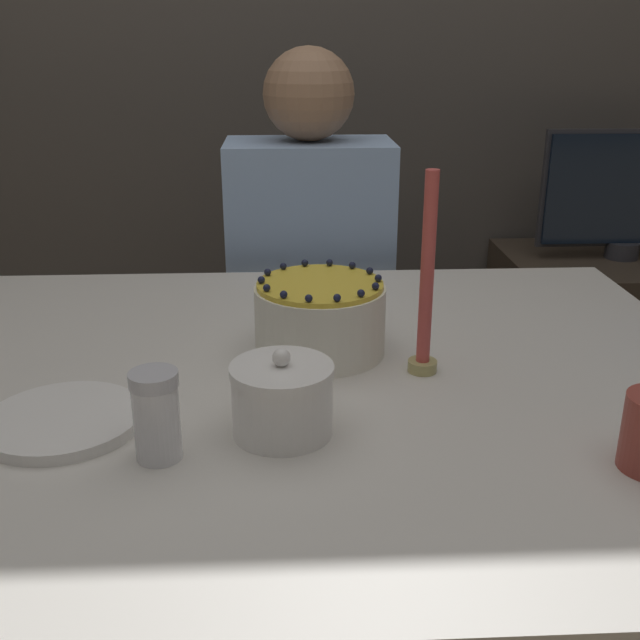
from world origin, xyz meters
The scene contains 10 objects.
wall_behind centered at (0.00, 1.40, 1.30)m, with size 8.00×0.05×2.60m.
dining_table centered at (0.00, 0.00, 0.63)m, with size 1.34×1.09×0.73m.
cake centered at (0.02, 0.09, 0.79)m, with size 0.21×0.21×0.13m.
sugar_bowl centered at (-0.04, -0.17, 0.78)m, with size 0.14×0.14×0.12m.
sugar_shaker centered at (-0.20, -0.23, 0.79)m, with size 0.06×0.06×0.12m.
plate_stack centered at (-0.34, -0.14, 0.74)m, with size 0.21×0.21×0.02m.
candle centered at (0.18, 0.01, 0.86)m, with size 0.05×0.05×0.32m.
person_man_blue_shirt centered at (0.03, 0.75, 0.53)m, with size 0.40×0.34×1.21m.
side_cabinet centered at (1.00, 1.11, 0.29)m, with size 0.69×0.50×0.59m.
tv_monitor centered at (1.00, 1.11, 0.79)m, with size 0.54×0.10×0.39m.
Camera 1 is at (-0.04, -1.05, 1.23)m, focal length 42.00 mm.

